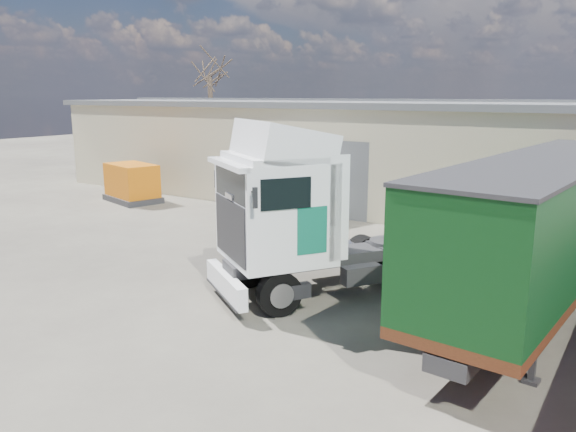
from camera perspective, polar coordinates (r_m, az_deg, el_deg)
The scene contains 7 objects.
ground at distance 17.53m, azimuth -6.45°, elevation -6.70°, with size 120.00×120.00×0.00m, color #282520.
warehouse at distance 33.29m, azimuth 3.34°, elevation 7.07°, with size 30.60×12.60×5.42m.
bare_tree at distance 43.54m, azimuth -7.99°, elevation 15.13°, with size 4.00×4.00×9.60m.
tractor_unit at distance 15.90m, azimuth 1.95°, elevation -0.69°, with size 6.39×7.69×5.03m.
box_trailer at distance 15.88m, azimuth 24.85°, elevation -0.34°, with size 3.64×12.61×4.14m.
panel_van at distance 25.67m, azimuth 2.31°, elevation 1.81°, with size 3.18×5.15×1.96m.
orange_skip at distance 31.30m, azimuth -15.56°, elevation 3.03°, with size 3.67×2.81×2.03m.
Camera 1 is at (10.76, -12.61, 5.68)m, focal length 35.00 mm.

